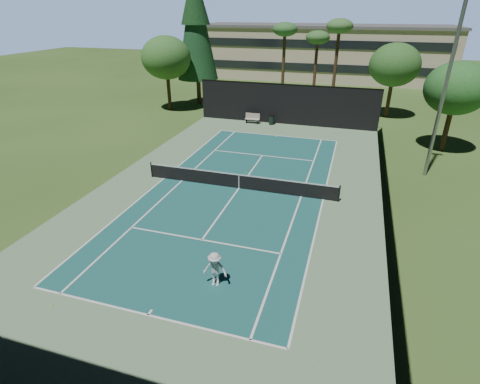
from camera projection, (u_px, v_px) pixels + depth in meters
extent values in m
plane|color=#355720|center=(239.00, 188.00, 24.68)|extent=(160.00, 160.00, 0.00)
cube|color=#64885F|center=(239.00, 188.00, 24.68)|extent=(18.00, 32.00, 0.01)
cube|color=#1B5654|center=(239.00, 188.00, 24.67)|extent=(10.97, 23.77, 0.01)
cube|color=white|center=(148.00, 315.00, 14.48)|extent=(10.97, 0.10, 0.01)
cube|color=white|center=(277.00, 136.00, 34.86)|extent=(10.97, 0.10, 0.01)
cube|color=white|center=(202.00, 240.00, 19.18)|extent=(8.23, 0.10, 0.01)
cube|color=white|center=(262.00, 155.00, 30.16)|extent=(8.23, 0.10, 0.01)
cube|color=white|center=(164.00, 178.00, 26.12)|extent=(0.10, 23.77, 0.01)
cube|color=white|center=(323.00, 199.00, 23.22)|extent=(0.10, 23.77, 0.01)
cube|color=white|center=(182.00, 181.00, 25.75)|extent=(0.10, 23.77, 0.01)
cube|color=white|center=(301.00, 197.00, 23.58)|extent=(0.10, 23.77, 0.01)
cube|color=white|center=(239.00, 188.00, 24.67)|extent=(0.10, 12.80, 0.01)
cube|color=white|center=(150.00, 312.00, 14.61)|extent=(0.10, 0.30, 0.01)
cube|color=white|center=(276.00, 136.00, 34.73)|extent=(0.10, 0.30, 0.01)
cylinder|color=black|center=(152.00, 170.00, 26.12)|extent=(0.10, 0.10, 1.10)
cylinder|color=black|center=(339.00, 194.00, 22.75)|extent=(0.10, 0.10, 1.10)
cube|color=black|center=(239.00, 182.00, 24.46)|extent=(12.80, 0.02, 0.92)
cube|color=white|center=(239.00, 175.00, 24.24)|extent=(12.80, 0.04, 0.07)
cube|color=white|center=(239.00, 182.00, 24.46)|extent=(0.05, 0.03, 0.92)
cube|color=black|center=(286.00, 105.00, 37.51)|extent=(18.00, 0.04, 4.00)
cube|color=black|center=(63.00, 367.00, 10.08)|extent=(18.00, 0.04, 4.00)
cube|color=black|center=(389.00, 177.00, 21.42)|extent=(0.04, 32.00, 4.00)
cube|color=black|center=(116.00, 146.00, 26.17)|extent=(0.04, 32.00, 4.00)
cube|color=black|center=(287.00, 84.00, 36.63)|extent=(18.00, 0.06, 0.06)
imported|color=silver|center=(215.00, 269.00, 15.75)|extent=(1.10, 0.69, 1.63)
sphere|color=#D9E935|center=(52.00, 305.00, 14.94)|extent=(0.06, 0.06, 0.06)
sphere|color=#B8D630|center=(246.00, 173.00, 26.99)|extent=(0.06, 0.06, 0.06)
sphere|color=#C0DC32|center=(257.00, 165.00, 28.35)|extent=(0.06, 0.06, 0.06)
sphere|color=#C2D12F|center=(171.00, 162.00, 28.84)|extent=(0.06, 0.06, 0.06)
cube|color=beige|center=(252.00, 119.00, 38.39)|extent=(1.50, 0.45, 0.05)
cube|color=#BAAD9A|center=(253.00, 116.00, 38.43)|extent=(1.50, 0.06, 0.55)
cube|color=black|center=(247.00, 121.00, 38.65)|extent=(0.06, 0.40, 0.42)
cube|color=black|center=(258.00, 122.00, 38.34)|extent=(0.06, 0.40, 0.42)
cylinder|color=black|center=(271.00, 120.00, 38.01)|extent=(0.52, 0.52, 0.90)
cylinder|color=black|center=(272.00, 116.00, 37.80)|extent=(0.56, 0.56, 0.05)
cylinder|color=#49351F|center=(199.00, 89.00, 45.91)|extent=(0.50, 0.50, 3.60)
cone|color=#153B1E|center=(196.00, 25.00, 42.72)|extent=(4.80, 4.80, 12.00)
cylinder|color=#49321F|center=(283.00, 69.00, 43.89)|extent=(0.36, 0.36, 8.55)
ellipsoid|color=#2E632C|center=(285.00, 29.00, 42.00)|extent=(2.80, 2.80, 1.54)
cylinder|color=#4D3121|center=(315.00, 72.00, 44.88)|extent=(0.36, 0.36, 7.65)
ellipsoid|color=#325F2B|center=(318.00, 37.00, 43.19)|extent=(2.80, 2.80, 1.54)
cylinder|color=#48301F|center=(335.00, 70.00, 41.35)|extent=(0.36, 0.36, 9.00)
ellipsoid|color=#39672E|center=(340.00, 26.00, 39.36)|extent=(2.80, 2.80, 1.54)
cylinder|color=#46321E|center=(388.00, 101.00, 40.12)|extent=(0.40, 0.40, 3.52)
ellipsoid|color=#2C5C24|center=(395.00, 65.00, 38.49)|extent=(5.12, 5.12, 4.35)
cylinder|color=#4E3421|center=(446.00, 131.00, 30.54)|extent=(0.40, 0.40, 3.30)
ellipsoid|color=#266226|center=(457.00, 88.00, 29.02)|extent=(4.80, 4.80, 4.08)
cylinder|color=#482F1E|center=(169.00, 94.00, 42.97)|extent=(0.40, 0.40, 3.74)
ellipsoid|color=#316627|center=(166.00, 58.00, 41.25)|extent=(5.44, 5.44, 4.62)
cube|color=beige|center=(321.00, 53.00, 62.34)|extent=(40.00, 12.00, 8.00)
cube|color=#59595B|center=(323.00, 26.00, 60.53)|extent=(40.50, 12.50, 0.40)
cube|color=black|center=(315.00, 68.00, 57.86)|extent=(38.00, 0.15, 1.20)
cube|color=black|center=(317.00, 44.00, 56.36)|extent=(38.00, 0.15, 1.20)
cylinder|color=#93969B|center=(445.00, 90.00, 24.00)|extent=(0.24, 0.24, 12.00)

